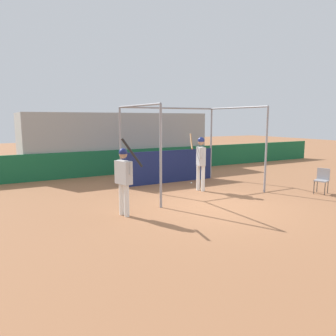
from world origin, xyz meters
TOP-DOWN VIEW (x-y plane):
  - ground_plane at (0.00, 0.00)m, footprint 60.00×60.00m
  - outfield_wall at (0.00, 6.50)m, footprint 24.00×0.12m
  - bleacher_section at (0.00, 8.16)m, footprint 8.70×3.20m
  - batting_cage at (0.60, 3.15)m, footprint 4.07×3.15m
  - player_batter at (0.82, 1.85)m, footprint 0.55×0.88m
  - player_waiting at (-2.59, 0.34)m, footprint 0.55×0.72m
  - folding_chair at (4.16, -0.47)m, footprint 0.51×0.51m
  - baseball at (1.22, 3.02)m, footprint 0.07×0.07m

SIDE VIEW (x-z plane):
  - ground_plane at x=0.00m, z-range 0.00..0.00m
  - baseball at x=1.22m, z-range 0.00..0.07m
  - folding_chair at x=4.16m, z-range 0.10..0.94m
  - outfield_wall at x=0.00m, z-range 0.00..1.10m
  - player_waiting at x=-2.59m, z-range 0.05..2.08m
  - player_batter at x=0.82m, z-range 0.15..2.13m
  - batting_cage at x=0.60m, z-range -0.27..2.65m
  - bleacher_section at x=0.00m, z-range -0.01..2.77m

